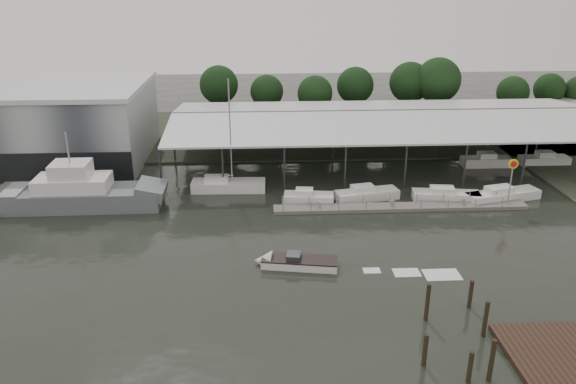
{
  "coord_description": "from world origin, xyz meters",
  "views": [
    {
      "loc": [
        -0.43,
        -46.13,
        24.26
      ],
      "look_at": [
        2.55,
        9.38,
        2.5
      ],
      "focal_mm": 35.0,
      "sensor_mm": 36.0,
      "label": 1
    }
  ],
  "objects_px": {
    "shell_fuel_sign": "(512,173)",
    "white_sailboat": "(227,185)",
    "speedboat_underway": "(293,262)",
    "grey_trawler": "(85,194)"
  },
  "relations": [
    {
      "from": "grey_trawler",
      "to": "white_sailboat",
      "type": "height_order",
      "value": "white_sailboat"
    },
    {
      "from": "shell_fuel_sign",
      "to": "grey_trawler",
      "type": "height_order",
      "value": "grey_trawler"
    },
    {
      "from": "shell_fuel_sign",
      "to": "speedboat_underway",
      "type": "height_order",
      "value": "shell_fuel_sign"
    },
    {
      "from": "shell_fuel_sign",
      "to": "grey_trawler",
      "type": "relative_size",
      "value": 0.32
    },
    {
      "from": "grey_trawler",
      "to": "white_sailboat",
      "type": "xyz_separation_m",
      "value": [
        15.43,
        4.23,
        -0.92
      ]
    },
    {
      "from": "shell_fuel_sign",
      "to": "speedboat_underway",
      "type": "xyz_separation_m",
      "value": [
        -24.66,
        -12.29,
        -3.53
      ]
    },
    {
      "from": "white_sailboat",
      "to": "grey_trawler",
      "type": "bearing_deg",
      "value": -162.84
    },
    {
      "from": "grey_trawler",
      "to": "speedboat_underway",
      "type": "xyz_separation_m",
      "value": [
        22.08,
        -14.76,
        -1.19
      ]
    },
    {
      "from": "shell_fuel_sign",
      "to": "white_sailboat",
      "type": "bearing_deg",
      "value": 167.92
    },
    {
      "from": "grey_trawler",
      "to": "white_sailboat",
      "type": "distance_m",
      "value": 16.02
    }
  ]
}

